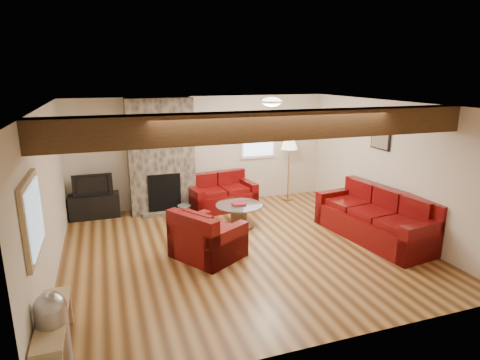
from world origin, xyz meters
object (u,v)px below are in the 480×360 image
Objects in this scene: sofa_three at (375,215)px; television at (93,184)px; loveseat at (221,192)px; coffee_table at (239,215)px; armchair_red at (208,233)px; floor_lamp at (289,147)px; tv_cabinet at (95,206)px.

television is (-4.93, 2.88, 0.29)m from sofa_three.
loveseat reaches higher than coffee_table.
armchair_red is at bearing -102.43° from sofa_three.
armchair_red is 0.67× the size of floor_lamp.
armchair_red is at bearing -120.31° from loveseat.
tv_cabinet is (-2.73, 0.30, -0.14)m from loveseat.
loveseat reaches higher than tv_cabinet.
armchair_red is at bearing -55.53° from tv_cabinet.
armchair_red is 1.28× the size of television.
television is (-2.73, 0.30, 0.35)m from loveseat.
loveseat is 1.86× the size of television.
tv_cabinet is (-4.93, 2.88, -0.19)m from sofa_three.
sofa_three reaches higher than loveseat.
sofa_three is 1.57× the size of loveseat.
coffee_table is 2.41m from floor_lamp.
loveseat is 1.21m from coffee_table.
television is (-1.81, 2.63, 0.33)m from armchair_red.
floor_lamp reaches higher than tv_cabinet.
armchair_red is at bearing -137.19° from floor_lamp.
coffee_table is 0.61× the size of floor_lamp.
loveseat is (-2.20, 2.58, -0.06)m from sofa_three.
sofa_three is 3.13m from armchair_red.
sofa_three is 2.91× the size of television.
sofa_three reaches higher than coffee_table.
television reaches higher than tv_cabinet.
loveseat is at bearing -6.28° from tv_cabinet.
floor_lamp reaches higher than loveseat.
loveseat is at bearing -6.28° from television.
tv_cabinet is at bearing 0.00° from television.
armchair_red is 3.20m from tv_cabinet.
loveseat is 2.75m from tv_cabinet.
tv_cabinet is at bearing 151.37° from coffee_table.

